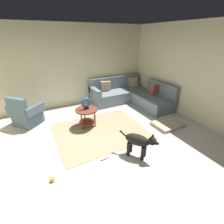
# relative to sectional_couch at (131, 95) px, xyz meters

# --- Properties ---
(ground_plane) EXTENTS (6.00, 6.00, 0.10)m
(ground_plane) POSITION_rel_sectional_couch_xyz_m (-1.99, -2.01, -0.34)
(ground_plane) COLOR beige
(wall_back) EXTENTS (6.00, 0.12, 2.70)m
(wall_back) POSITION_rel_sectional_couch_xyz_m (-1.99, 0.93, 1.06)
(wall_back) COLOR beige
(wall_back) RESTS_ON ground_plane
(wall_right) EXTENTS (0.12, 6.00, 2.70)m
(wall_right) POSITION_rel_sectional_couch_xyz_m (0.95, -2.01, 1.06)
(wall_right) COLOR beige
(wall_right) RESTS_ON ground_plane
(area_rug) EXTENTS (2.30, 1.90, 0.01)m
(area_rug) POSITION_rel_sectional_couch_xyz_m (-1.84, -1.31, -0.29)
(area_rug) COLOR tan
(area_rug) RESTS_ON ground_plane
(sectional_couch) EXTENTS (2.20, 2.25, 0.88)m
(sectional_couch) POSITION_rel_sectional_couch_xyz_m (0.00, 0.00, 0.00)
(sectional_couch) COLOR slate
(sectional_couch) RESTS_ON ground_plane
(armchair) EXTENTS (0.98, 1.00, 0.88)m
(armchair) POSITION_rel_sectional_couch_xyz_m (-3.54, -0.01, 0.03)
(armchair) COLOR #4C6070
(armchair) RESTS_ON ground_plane
(side_table) EXTENTS (0.60, 0.60, 0.54)m
(side_table) POSITION_rel_sectional_couch_xyz_m (-2.06, -0.91, 0.12)
(side_table) COLOR brown
(side_table) RESTS_ON ground_plane
(torus_sculpture) EXTENTS (0.28, 0.08, 0.33)m
(torus_sculpture) POSITION_rel_sectional_couch_xyz_m (-2.06, -0.91, 0.42)
(torus_sculpture) COLOR black
(torus_sculpture) RESTS_ON side_table
(dog_bed_mat) EXTENTS (0.80, 0.60, 0.09)m
(dog_bed_mat) POSITION_rel_sectional_couch_xyz_m (-0.01, -1.93, -0.25)
(dog_bed_mat) COLOR #B2A38E
(dog_bed_mat) RESTS_ON ground_plane
(dog) EXTENTS (0.51, 0.73, 0.63)m
(dog) POSITION_rel_sectional_couch_xyz_m (-1.53, -2.58, 0.09)
(dog) COLOR black
(dog) RESTS_ON ground_plane
(dog_toy_ball) EXTENTS (0.09, 0.09, 0.09)m
(dog_toy_ball) POSITION_rel_sectional_couch_xyz_m (-3.25, -2.41, -0.25)
(dog_toy_ball) COLOR orange
(dog_toy_ball) RESTS_ON ground_plane
(dog_toy_rope) EXTENTS (0.19, 0.08, 0.05)m
(dog_toy_rope) POSITION_rel_sectional_couch_xyz_m (-2.18, -2.33, -0.27)
(dog_toy_rope) COLOR silver
(dog_toy_rope) RESTS_ON ground_plane
(dog_toy_bone) EXTENTS (0.18, 0.07, 0.06)m
(dog_toy_bone) POSITION_rel_sectional_couch_xyz_m (-1.26, -2.24, -0.26)
(dog_toy_bone) COLOR red
(dog_toy_bone) RESTS_ON ground_plane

